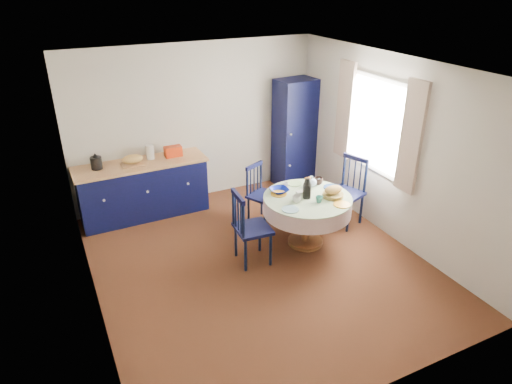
% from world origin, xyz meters
% --- Properties ---
extents(floor, '(4.50, 4.50, 0.00)m').
position_xyz_m(floor, '(0.00, 0.00, 0.00)').
color(floor, black).
rests_on(floor, ground).
extents(ceiling, '(4.50, 4.50, 0.00)m').
position_xyz_m(ceiling, '(0.00, 0.00, 2.50)').
color(ceiling, white).
rests_on(ceiling, wall_back).
extents(wall_back, '(4.00, 0.02, 2.50)m').
position_xyz_m(wall_back, '(0.00, 2.25, 1.25)').
color(wall_back, beige).
rests_on(wall_back, floor).
extents(wall_left, '(0.02, 4.50, 2.50)m').
position_xyz_m(wall_left, '(-2.00, 0.00, 1.25)').
color(wall_left, beige).
rests_on(wall_left, floor).
extents(wall_right, '(0.02, 4.50, 2.50)m').
position_xyz_m(wall_right, '(2.00, 0.00, 1.25)').
color(wall_right, beige).
rests_on(wall_right, floor).
extents(window, '(0.10, 1.74, 1.45)m').
position_xyz_m(window, '(1.95, 0.30, 1.52)').
color(window, white).
rests_on(window, wall_right).
extents(kitchen_counter, '(1.95, 0.63, 1.11)m').
position_xyz_m(kitchen_counter, '(-1.00, 1.96, 0.45)').
color(kitchen_counter, black).
rests_on(kitchen_counter, floor).
extents(pantry_cabinet, '(0.69, 0.52, 1.85)m').
position_xyz_m(pantry_cabinet, '(1.66, 2.00, 0.92)').
color(pantry_cabinet, black).
rests_on(pantry_cabinet, floor).
extents(dining_table, '(1.18, 1.18, 0.99)m').
position_xyz_m(dining_table, '(0.81, 0.16, 0.60)').
color(dining_table, '#5C311A').
rests_on(dining_table, floor).
extents(chair_left, '(0.46, 0.48, 1.00)m').
position_xyz_m(chair_left, '(-0.08, 0.10, 0.51)').
color(chair_left, black).
rests_on(chair_left, floor).
extents(chair_far, '(0.53, 0.52, 0.90)m').
position_xyz_m(chair_far, '(0.53, 1.00, 0.45)').
color(chair_far, black).
rests_on(chair_far, floor).
extents(chair_right, '(0.57, 0.58, 1.02)m').
position_xyz_m(chair_right, '(1.65, 0.41, 0.52)').
color(chair_right, black).
rests_on(chair_right, floor).
extents(mug_a, '(0.11, 0.11, 0.09)m').
position_xyz_m(mug_a, '(0.59, 0.10, 0.76)').
color(mug_a, silver).
rests_on(mug_a, dining_table).
extents(mug_b, '(0.09, 0.09, 0.09)m').
position_xyz_m(mug_b, '(0.85, -0.03, 0.76)').
color(mug_b, '#28695D').
rests_on(mug_b, dining_table).
extents(mug_c, '(0.13, 0.13, 0.10)m').
position_xyz_m(mug_c, '(1.15, 0.44, 0.76)').
color(mug_c, black).
rests_on(mug_c, dining_table).
extents(mug_d, '(0.09, 0.09, 0.08)m').
position_xyz_m(mug_d, '(0.67, 0.54, 0.76)').
color(mug_d, silver).
rests_on(mug_d, dining_table).
extents(cobalt_bowl, '(0.25, 0.25, 0.06)m').
position_xyz_m(cobalt_bowl, '(0.52, 0.45, 0.75)').
color(cobalt_bowl, navy).
rests_on(cobalt_bowl, dining_table).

